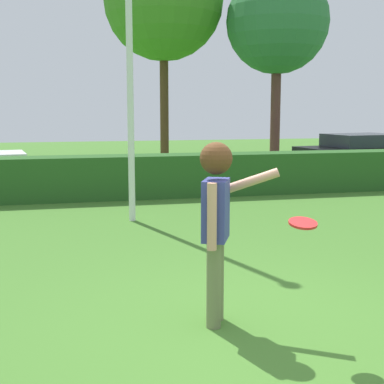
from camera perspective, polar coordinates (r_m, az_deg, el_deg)
The scene contains 8 objects.
ground_plane at distance 5.38m, azimuth 5.86°, elevation -14.05°, with size 60.00×60.00×0.00m, color #43782A.
person at distance 5.15m, azimuth 2.63°, elevation -2.15°, with size 0.83×0.53×1.77m.
frisbee at distance 4.79m, azimuth 11.57°, elevation -3.22°, with size 0.25×0.25×0.07m.
lamppost at distance 10.12m, azimuth -6.63°, elevation 16.80°, with size 0.24×0.24×6.36m.
hedge_row at distance 12.80m, azimuth -5.63°, elevation 1.65°, with size 25.73×0.90×0.99m, color #275720.
parked_car_black at distance 18.53m, azimuth 17.34°, elevation 4.10°, with size 4.42×2.37×1.25m.
willow_tree at distance 21.06m, azimuth -3.02°, elevation 19.44°, with size 4.39×4.39×8.18m.
maple_tree at distance 20.64m, azimuth 8.97°, elevation 17.15°, with size 3.69×3.69×6.99m.
Camera 1 is at (-1.63, -4.68, 2.09)m, focal length 50.78 mm.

